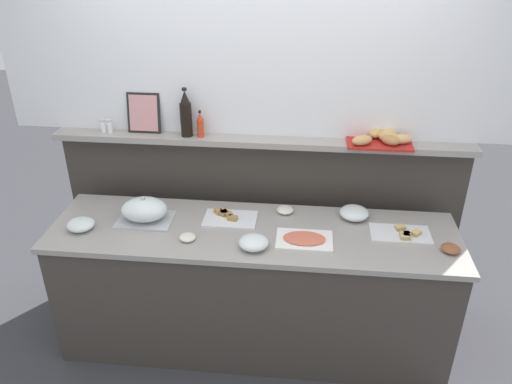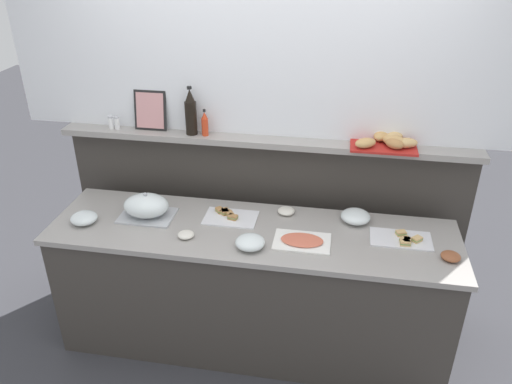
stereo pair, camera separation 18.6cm
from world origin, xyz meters
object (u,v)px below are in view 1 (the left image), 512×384
at_px(condiment_bowl_teal, 285,210).
at_px(glass_bowl_large, 81,225).
at_px(condiment_bowl_red, 451,248).
at_px(condiment_bowl_cream, 188,237).
at_px(cold_cuts_platter, 304,239).
at_px(hot_sauce_bottle, 200,125).
at_px(serving_cloche, 144,210).
at_px(wine_bottle_dark, 186,115).
at_px(sandwich_platter_side, 229,217).
at_px(pepper_shaker, 110,126).
at_px(salt_shaker, 103,126).
at_px(sandwich_platter_front, 402,233).
at_px(bread_basket, 384,137).
at_px(glass_bowl_small, 254,243).
at_px(glass_bowl_medium, 354,213).
at_px(framed_picture, 144,113).

bearing_deg(condiment_bowl_teal, glass_bowl_large, -165.01).
bearing_deg(condiment_bowl_red, condiment_bowl_cream, -178.49).
relative_size(cold_cuts_platter, hot_sauce_bottle, 1.87).
bearing_deg(serving_cloche, glass_bowl_large, -159.01).
bearing_deg(wine_bottle_dark, glass_bowl_large, -136.71).
relative_size(sandwich_platter_side, pepper_shaker, 3.78).
bearing_deg(salt_shaker, sandwich_platter_front, -11.60).
relative_size(serving_cloche, condiment_bowl_cream, 3.53).
distance_m(sandwich_platter_side, bread_basket, 1.09).
bearing_deg(wine_bottle_dark, condiment_bowl_red, -18.48).
xyz_separation_m(condiment_bowl_teal, wine_bottle_dark, (-0.66, 0.20, 0.54)).
xyz_separation_m(sandwich_platter_front, bread_basket, (-0.11, 0.40, 0.45)).
bearing_deg(condiment_bowl_teal, salt_shaker, 170.52).
relative_size(condiment_bowl_teal, salt_shaker, 1.23).
bearing_deg(sandwich_platter_front, glass_bowl_small, -165.66).
height_order(sandwich_platter_side, glass_bowl_small, glass_bowl_small).
bearing_deg(salt_shaker, glass_bowl_medium, -7.79).
bearing_deg(cold_cuts_platter, condiment_bowl_red, -1.67).
distance_m(hot_sauce_bottle, bread_basket, 1.16).
xyz_separation_m(salt_shaker, framed_picture, (0.27, 0.04, 0.09)).
bearing_deg(bread_basket, glass_bowl_large, -163.47).
height_order(condiment_bowl_cream, pepper_shaker, pepper_shaker).
xyz_separation_m(glass_bowl_small, pepper_shaker, (-1.01, 0.61, 0.43)).
distance_m(sandwich_platter_side, hot_sauce_bottle, 0.62).
bearing_deg(wine_bottle_dark, hot_sauce_bottle, -5.22).
xyz_separation_m(glass_bowl_large, condiment_bowl_red, (2.17, -0.01, -0.01)).
distance_m(cold_cuts_platter, glass_bowl_large, 1.35).
height_order(sandwich_platter_side, bread_basket, bread_basket).
bearing_deg(bread_basket, pepper_shaker, -179.70).
height_order(glass_bowl_small, condiment_bowl_red, glass_bowl_small).
distance_m(salt_shaker, bread_basket, 1.81).
height_order(cold_cuts_platter, glass_bowl_small, glass_bowl_small).
relative_size(glass_bowl_medium, salt_shaker, 2.10).
height_order(condiment_bowl_red, pepper_shaker, pepper_shaker).
bearing_deg(sandwich_platter_front, pepper_shaker, 168.14).
height_order(cold_cuts_platter, condiment_bowl_red, condiment_bowl_red).
xyz_separation_m(serving_cloche, framed_picture, (-0.09, 0.43, 0.48)).
xyz_separation_m(sandwich_platter_side, glass_bowl_large, (-0.87, -0.21, 0.02)).
height_order(glass_bowl_large, wine_bottle_dark, wine_bottle_dark).
height_order(glass_bowl_medium, framed_picture, framed_picture).
distance_m(glass_bowl_medium, hot_sauce_bottle, 1.12).
height_order(pepper_shaker, bread_basket, pepper_shaker).
distance_m(sandwich_platter_front, condiment_bowl_red, 0.28).
xyz_separation_m(glass_bowl_small, condiment_bowl_cream, (-0.39, 0.04, -0.01)).
bearing_deg(salt_shaker, pepper_shaker, 0.00).
xyz_separation_m(condiment_bowl_red, hot_sauce_bottle, (-1.52, 0.53, 0.48)).
distance_m(condiment_bowl_teal, pepper_shaker, 1.27).
height_order(sandwich_platter_front, sandwich_platter_side, same).
relative_size(cold_cuts_platter, framed_picture, 1.27).
height_order(sandwich_platter_side, cold_cuts_platter, sandwich_platter_side).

